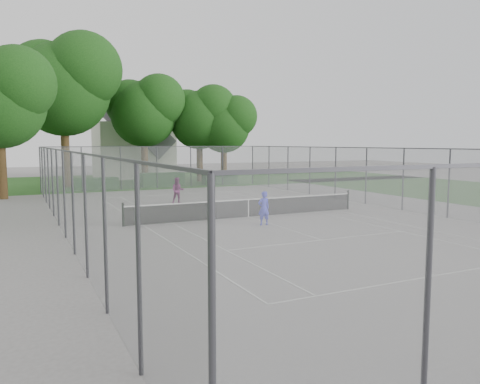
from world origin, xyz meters
name	(u,v)px	position (x,y,z in m)	size (l,w,h in m)	color
ground	(248,217)	(0.00, 0.00, 0.00)	(120.00, 120.00, 0.00)	slate
grass_far	(133,181)	(0.00, 26.00, 0.00)	(60.00, 20.00, 0.00)	#1D4A15
court_markings	(248,217)	(0.00, 0.00, 0.01)	(11.03, 23.83, 0.01)	beige
tennis_net	(248,207)	(0.00, 0.00, 0.51)	(12.87, 0.10, 1.10)	black
perimeter_fence	(249,182)	(0.00, 0.00, 1.81)	(18.08, 34.08, 3.52)	#38383D
tree_far_left	(64,81)	(-6.63, 21.34, 8.97)	(9.07, 8.29, 13.05)	#3D2A16
tree_far_midleft	(145,109)	(0.56, 22.82, 7.02)	(7.11, 6.49, 10.21)	#3D2A16
tree_far_midright	(200,115)	(5.93, 22.25, 6.50)	(6.58, 6.01, 9.46)	#3D2A16
tree_far_right	(225,123)	(8.04, 21.12, 5.78)	(5.86, 5.35, 8.42)	#3D2A16
hedge_left	(95,183)	(-4.76, 18.69, 0.45)	(3.63, 1.09, 0.91)	#164616
hedge_mid	(163,179)	(0.96, 18.64, 0.60)	(3.79, 1.08, 1.19)	#164616
hedge_right	(220,179)	(6.42, 18.66, 0.47)	(3.17, 1.16, 0.95)	#164616
house	(133,141)	(1.07, 30.04, 3.98)	(7.95, 6.16, 9.89)	silver
girl_player	(264,208)	(-0.41, -2.38, 0.79)	(0.57, 0.38, 1.57)	#3A3EDB
woman_player	(178,190)	(-1.54, 6.83, 0.81)	(0.79, 0.62, 1.63)	#792864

